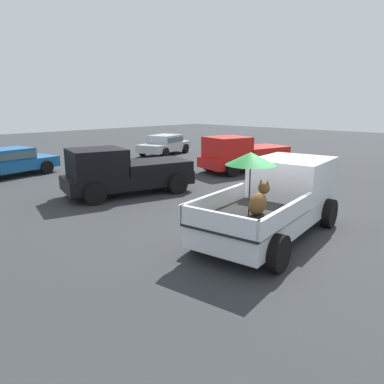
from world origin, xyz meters
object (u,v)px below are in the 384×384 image
Objects in this scene: parked_sedan_far at (165,144)px; pickup_truck_red at (242,154)px; pickup_truck_main at (278,198)px; pickup_truck_far at (123,172)px; parked_sedan_near at (9,161)px.

pickup_truck_red is at bearing 62.01° from parked_sedan_far.
pickup_truck_main is 1.03× the size of pickup_truck_far.
pickup_truck_far is (-0.24, 6.47, -0.09)m from pickup_truck_main.
pickup_truck_red is 7.17m from pickup_truck_far.
parked_sedan_far is at bearing -6.49° from parked_sedan_near.
parked_sedan_far is (1.59, 7.61, -0.13)m from pickup_truck_red.
parked_sedan_near is at bearing -25.94° from pickup_truck_red.
pickup_truck_main is 9.28m from pickup_truck_red.
pickup_truck_main is 13.51m from parked_sedan_near.
pickup_truck_red is 11.37m from parked_sedan_near.
parked_sedan_near is (-1.85, 13.38, -0.22)m from pickup_truck_main.
pickup_truck_red is 1.00× the size of pickup_truck_far.
parked_sedan_near is (-1.61, 6.91, -0.13)m from pickup_truck_far.
pickup_truck_main is 16.20m from parked_sedan_far.
pickup_truck_red is 7.78m from parked_sedan_far.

